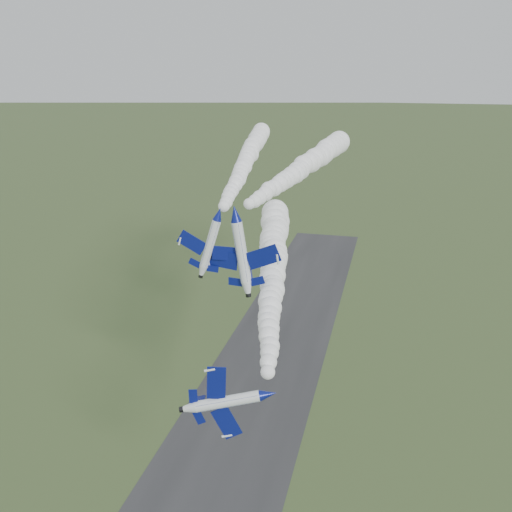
# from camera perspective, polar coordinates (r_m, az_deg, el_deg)

# --- Properties ---
(runway) EXTENTS (24.00, 260.00, 0.04)m
(runway) POSITION_cam_1_polar(r_m,az_deg,el_deg) (110.64, -1.74, -16.79)
(runway) COLOR #2A2A2C
(runway) RESTS_ON ground
(jet_lead) EXTENTS (4.07, 11.26, 9.19)m
(jet_lead) POSITION_cam_1_polar(r_m,az_deg,el_deg) (66.25, 1.25, -13.70)
(jet_lead) COLOR white
(smoke_trail_jet_lead) EXTENTS (19.91, 61.35, 5.67)m
(smoke_trail_jet_lead) POSITION_cam_1_polar(r_m,az_deg,el_deg) (94.90, 1.66, -1.58)
(smoke_trail_jet_lead) COLOR white
(jet_pair_left) EXTENTS (9.40, 11.62, 3.67)m
(jet_pair_left) POSITION_cam_1_polar(r_m,az_deg,el_deg) (84.54, -3.76, 4.20)
(jet_pair_left) COLOR white
(smoke_trail_jet_pair_left) EXTENTS (14.17, 71.18, 4.57)m
(smoke_trail_jet_pair_left) POSITION_cam_1_polar(r_m,az_deg,el_deg) (121.51, -0.90, 9.64)
(smoke_trail_jet_pair_left) COLOR white
(jet_pair_right) EXTENTS (11.88, 14.35, 3.82)m
(jet_pair_right) POSITION_cam_1_polar(r_m,az_deg,el_deg) (83.88, -2.12, 4.26)
(jet_pair_right) COLOR white
(smoke_trail_jet_pair_right) EXTENTS (11.64, 74.46, 5.72)m
(smoke_trail_jet_pair_right) POSITION_cam_1_polar(r_m,az_deg,el_deg) (121.63, 5.02, 9.03)
(smoke_trail_jet_pair_right) COLOR white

